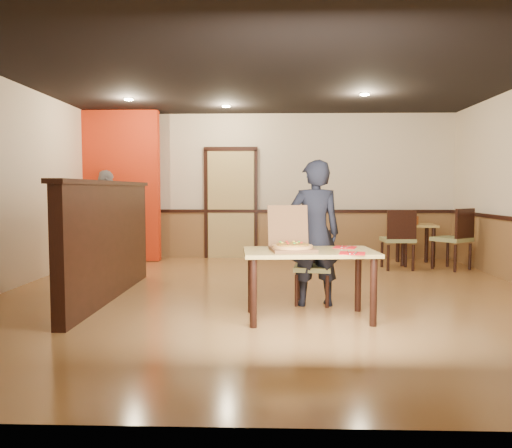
{
  "coord_description": "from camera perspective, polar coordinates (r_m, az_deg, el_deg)",
  "views": [
    {
      "loc": [
        -0.0,
        -6.22,
        1.34
      ],
      "look_at": [
        -0.2,
        0.0,
        0.91
      ],
      "focal_mm": 35.0,
      "sensor_mm": 36.0,
      "label": 1
    }
  ],
  "objects": [
    {
      "name": "pizza_box",
      "position": [
        5.13,
        4.09,
        -2.38
      ],
      "size": [
        0.5,
        0.57,
        0.46
      ],
      "rotation": [
        0.0,
        0.0,
        0.16
      ],
      "color": "brown",
      "rests_on": "main_table"
    },
    {
      "name": "red_accent_panel",
      "position": [
        9.67,
        -15.65,
        4.18
      ],
      "size": [
        1.6,
        0.2,
        2.78
      ],
      "primitive_type": "cube",
      "color": "red",
      "rests_on": "floor"
    },
    {
      "name": "spot_a",
      "position": [
        8.47,
        -14.35,
        13.64
      ],
      "size": [
        0.14,
        0.14,
        0.02
      ],
      "primitive_type": "cylinder",
      "color": "beige",
      "rests_on": "ceiling"
    },
    {
      "name": "back_door",
      "position": [
        9.72,
        -2.88,
        2.26
      ],
      "size": [
        0.9,
        0.06,
        2.1
      ],
      "primitive_type": "cube",
      "color": "#DBBB70",
      "rests_on": "wall_back"
    },
    {
      "name": "diner",
      "position": [
        5.77,
        6.69,
        -1.06
      ],
      "size": [
        0.66,
        0.48,
        1.68
      ],
      "primitive_type": "imported",
      "rotation": [
        0.0,
        0.0,
        3.28
      ],
      "color": "black",
      "rests_on": "floor"
    },
    {
      "name": "napkin_near",
      "position": [
        4.97,
        10.95,
        -3.29
      ],
      "size": [
        0.29,
        0.29,
        0.01
      ],
      "rotation": [
        0.0,
        0.0,
        -0.2
      ],
      "color": "red",
      "rests_on": "main_table"
    },
    {
      "name": "side_chair_right",
      "position": [
        8.92,
        21.87,
        -1.32
      ],
      "size": [
        0.71,
        0.71,
        1.03
      ],
      "rotation": [
        0.0,
        0.0,
        3.79
      ],
      "color": "olive",
      "rests_on": "floor"
    },
    {
      "name": "ceiling",
      "position": [
        6.39,
        1.89,
        17.16
      ],
      "size": [
        7.0,
        7.0,
        0.0
      ],
      "primitive_type": "plane",
      "rotation": [
        3.14,
        0.0,
        0.0
      ],
      "color": "black",
      "rests_on": "wall_back"
    },
    {
      "name": "passerby",
      "position": [
        9.3,
        -16.72,
        0.74
      ],
      "size": [
        0.78,
        1.07,
        1.69
      ],
      "primitive_type": "imported",
      "rotation": [
        0.0,
        0.0,
        1.99
      ],
      "color": "gray",
      "rests_on": "floor"
    },
    {
      "name": "spot_c",
      "position": [
        7.98,
        12.31,
        14.27
      ],
      "size": [
        0.14,
        0.14,
        0.02
      ],
      "primitive_type": "cylinder",
      "color": "beige",
      "rests_on": "ceiling"
    },
    {
      "name": "condiment",
      "position": [
        9.23,
        17.9,
        0.4
      ],
      "size": [
        0.06,
        0.06,
        0.15
      ],
      "primitive_type": "cylinder",
      "color": "brown",
      "rests_on": "side_table"
    },
    {
      "name": "chair_rail_back",
      "position": [
        9.68,
        1.85,
        1.49
      ],
      "size": [
        7.0,
        0.06,
        0.06
      ],
      "primitive_type": "cube",
      "color": "black",
      "rests_on": "wall_back"
    },
    {
      "name": "diner_chair",
      "position": [
        5.95,
        6.58,
        -4.49
      ],
      "size": [
        0.48,
        0.48,
        0.86
      ],
      "rotation": [
        0.0,
        0.0,
        -0.15
      ],
      "color": "olive",
      "rests_on": "floor"
    },
    {
      "name": "side_table",
      "position": [
        9.35,
        17.73,
        -1.07
      ],
      "size": [
        0.73,
        0.73,
        0.72
      ],
      "rotation": [
        0.0,
        0.0,
        -0.08
      ],
      "color": "tan",
      "rests_on": "floor"
    },
    {
      "name": "wainscot_back",
      "position": [
        9.73,
        1.84,
        -1.27
      ],
      "size": [
        7.0,
        0.04,
        0.9
      ],
      "primitive_type": "cube",
      "color": "brown",
      "rests_on": "floor"
    },
    {
      "name": "booth_partition",
      "position": [
        6.37,
        -16.44,
        -1.64
      ],
      "size": [
        0.2,
        3.1,
        1.44
      ],
      "color": "black",
      "rests_on": "floor"
    },
    {
      "name": "pizza",
      "position": [
        5.09,
        4.19,
        -2.58
      ],
      "size": [
        0.45,
        0.45,
        0.03
      ],
      "primitive_type": "cylinder",
      "rotation": [
        0.0,
        0.0,
        -0.1
      ],
      "color": "#D7984E",
      "rests_on": "pizza_box"
    },
    {
      "name": "side_chair_left",
      "position": [
        8.63,
        16.01,
        -1.45
      ],
      "size": [
        0.51,
        0.51,
        1.0
      ],
      "rotation": [
        0.0,
        0.0,
        3.17
      ],
      "color": "olive",
      "rests_on": "floor"
    },
    {
      "name": "spot_b",
      "position": [
        8.88,
        -3.44,
        13.3
      ],
      "size": [
        0.14,
        0.14,
        0.02
      ],
      "primitive_type": "cylinder",
      "color": "beige",
      "rests_on": "ceiling"
    },
    {
      "name": "main_table",
      "position": [
        5.18,
        6.1,
        -4.18
      ],
      "size": [
        1.39,
        0.87,
        0.72
      ],
      "rotation": [
        0.0,
        0.0,
        0.08
      ],
      "color": "tan",
      "rests_on": "floor"
    },
    {
      "name": "floor",
      "position": [
        6.37,
        1.84,
        -8.19
      ],
      "size": [
        7.0,
        7.0,
        0.0
      ],
      "primitive_type": "plane",
      "color": "#A77341",
      "rests_on": "ground"
    },
    {
      "name": "wall_back",
      "position": [
        9.72,
        1.85,
        4.33
      ],
      "size": [
        7.0,
        0.0,
        7.0
      ],
      "primitive_type": "plane",
      "rotation": [
        1.57,
        0.0,
        0.0
      ],
      "color": "beige",
      "rests_on": "floor"
    },
    {
      "name": "napkin_far",
      "position": [
        5.46,
        10.13,
        -2.63
      ],
      "size": [
        0.29,
        0.29,
        0.01
      ],
      "rotation": [
        0.0,
        0.0,
        -0.31
      ],
      "color": "red",
      "rests_on": "main_table"
    }
  ]
}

